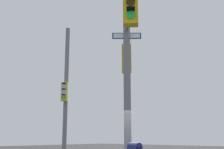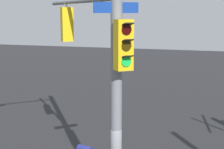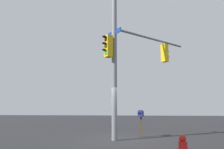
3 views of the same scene
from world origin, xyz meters
TOP-DOWN VIEW (x-y plane):
  - main_signal_pole_assembly at (0.06, 0.26)m, footprint 6.41×4.07m

SIDE VIEW (x-z plane):
  - main_signal_pole_assembly at x=0.06m, z-range 0.33..9.84m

